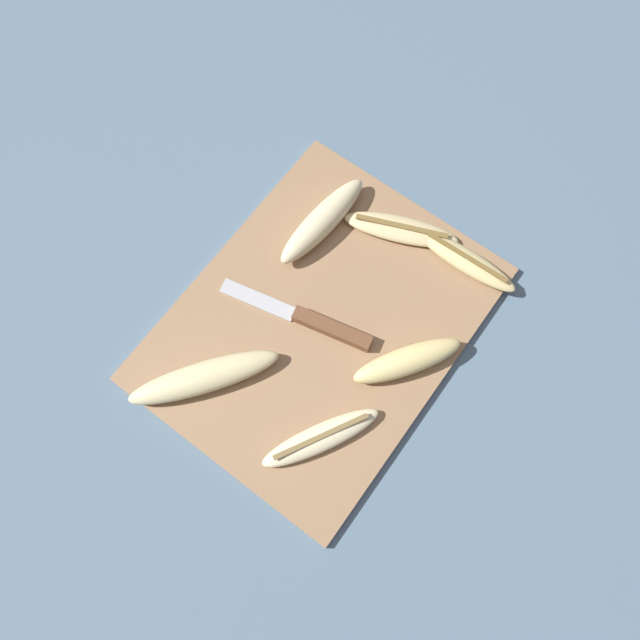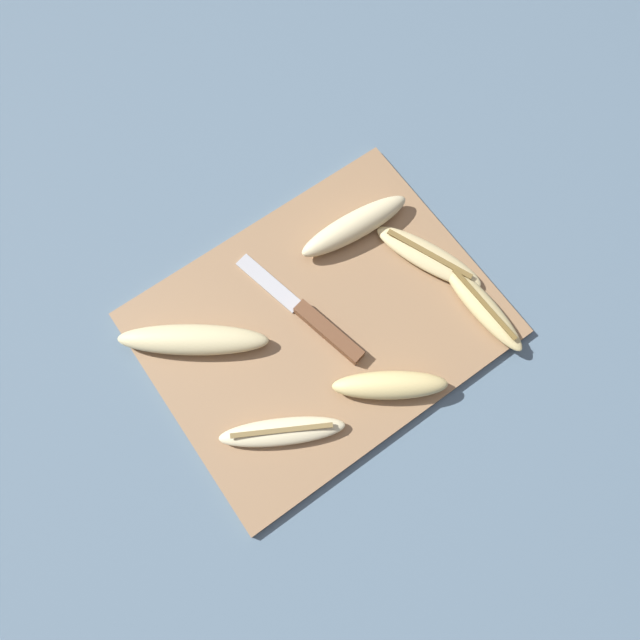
{
  "view_description": "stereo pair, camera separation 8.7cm",
  "coord_description": "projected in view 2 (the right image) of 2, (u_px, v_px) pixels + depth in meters",
  "views": [
    {
      "loc": [
        -0.22,
        -0.16,
        0.85
      ],
      "look_at": [
        0.0,
        0.0,
        0.02
      ],
      "focal_mm": 35.0,
      "sensor_mm": 36.0,
      "label": 1
    },
    {
      "loc": [
        -0.16,
        -0.22,
        0.85
      ],
      "look_at": [
        0.0,
        0.0,
        0.02
      ],
      "focal_mm": 35.0,
      "sensor_mm": 36.0,
      "label": 2
    }
  ],
  "objects": [
    {
      "name": "banana_cream_curved",
      "position": [
        354.0,
        226.0,
        0.91
      ],
      "size": [
        0.18,
        0.05,
        0.04
      ],
      "rotation": [
        0.0,
        0.0,
        4.64
      ],
      "color": "beige",
      "rests_on": "cutting_board"
    },
    {
      "name": "banana_mellow_near",
      "position": [
        428.0,
        257.0,
        0.9
      ],
      "size": [
        0.1,
        0.17,
        0.02
      ],
      "rotation": [
        0.0,
        0.0,
        0.39
      ],
      "color": "beige",
      "rests_on": "cutting_board"
    },
    {
      "name": "ground_plane",
      "position": [
        320.0,
        325.0,
        0.89
      ],
      "size": [
        4.0,
        4.0,
        0.0
      ],
      "primitive_type": "plane",
      "color": "slate"
    },
    {
      "name": "banana_soft_right",
      "position": [
        193.0,
        340.0,
        0.85
      ],
      "size": [
        0.19,
        0.16,
        0.03
      ],
      "rotation": [
        0.0,
        0.0,
        0.94
      ],
      "color": "beige",
      "rests_on": "cutting_board"
    },
    {
      "name": "banana_pale_long",
      "position": [
        282.0,
        432.0,
        0.82
      ],
      "size": [
        0.16,
        0.11,
        0.02
      ],
      "rotation": [
        0.0,
        0.0,
        4.2
      ],
      "color": "beige",
      "rests_on": "cutting_board"
    },
    {
      "name": "cutting_board",
      "position": [
        320.0,
        324.0,
        0.89
      ],
      "size": [
        0.48,
        0.37,
        0.01
      ],
      "color": "#997551",
      "rests_on": "ground_plane"
    },
    {
      "name": "banana_golden_short",
      "position": [
        390.0,
        385.0,
        0.83
      ],
      "size": [
        0.15,
        0.12,
        0.03
      ],
      "rotation": [
        0.0,
        0.0,
        0.98
      ],
      "color": "#EDD689",
      "rests_on": "cutting_board"
    },
    {
      "name": "banana_spotted_left",
      "position": [
        482.0,
        307.0,
        0.88
      ],
      "size": [
        0.04,
        0.16,
        0.02
      ],
      "rotation": [
        0.0,
        0.0,
        0.03
      ],
      "color": "#DBC684",
      "rests_on": "cutting_board"
    },
    {
      "name": "knife",
      "position": [
        319.0,
        325.0,
        0.87
      ],
      "size": [
        0.07,
        0.23,
        0.02
      ],
      "rotation": [
        0.0,
        0.0,
        0.22
      ],
      "color": "brown",
      "rests_on": "cutting_board"
    }
  ]
}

